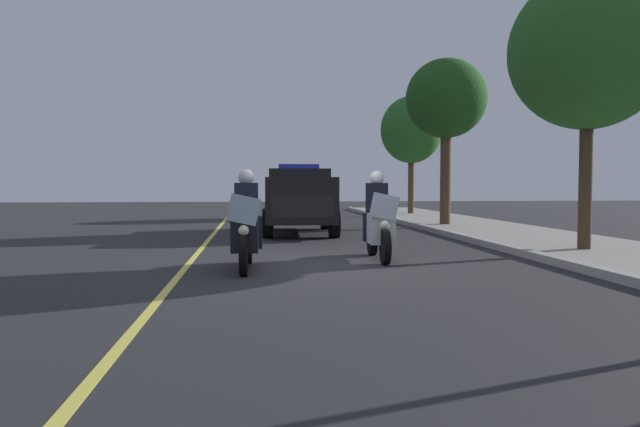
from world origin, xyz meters
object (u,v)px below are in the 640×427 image
object	(u,v)px
police_motorcycle_lead_right	(378,223)
tree_mid_block	(588,51)
police_motorcycle_lead_left	(246,229)
police_suv	(299,197)
tree_behind_suv	(411,130)
tree_far_back	(446,100)

from	to	relation	value
police_motorcycle_lead_right	tree_mid_block	bearing A→B (deg)	96.86
police_motorcycle_lead_left	police_suv	distance (m)	7.61
police_motorcycle_lead_left	tree_behind_suv	bearing A→B (deg)	156.73
tree_behind_suv	police_suv	bearing A→B (deg)	-31.39
police_motorcycle_lead_right	police_suv	xyz separation A→B (m)	(-6.40, -1.07, 0.37)
police_motorcycle_lead_left	tree_mid_block	xyz separation A→B (m)	(-1.60, 7.03, 3.50)
police_motorcycle_lead_left	police_motorcycle_lead_right	xyz separation A→B (m)	(-1.06, 2.52, 0.00)
police_motorcycle_lead_left	tree_behind_suv	distance (m)	19.01
police_motorcycle_lead_left	police_suv	size ratio (longest dim) A/B	0.43
tree_mid_block	tree_far_back	xyz separation A→B (m)	(-8.03, -0.42, 0.11)
police_motorcycle_lead_right	tree_mid_block	xyz separation A→B (m)	(-0.54, 4.51, 3.50)
police_motorcycle_lead_left	tree_mid_block	bearing A→B (deg)	102.83
police_motorcycle_lead_right	police_motorcycle_lead_left	bearing A→B (deg)	-67.21
police_motorcycle_lead_right	police_suv	size ratio (longest dim) A/B	0.43
police_suv	tree_far_back	bearing A→B (deg)	112.86
police_motorcycle_lead_right	tree_behind_suv	bearing A→B (deg)	163.18
police_motorcycle_lead_left	police_motorcycle_lead_right	bearing A→B (deg)	112.79
police_suv	tree_mid_block	bearing A→B (deg)	43.61
police_suv	tree_behind_suv	xyz separation A→B (m)	(-9.75, 5.95, 2.90)
police_suv	tree_mid_block	size ratio (longest dim) A/B	0.87
tree_far_back	tree_behind_suv	distance (m)	7.63
police_suv	tree_behind_suv	distance (m)	11.79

